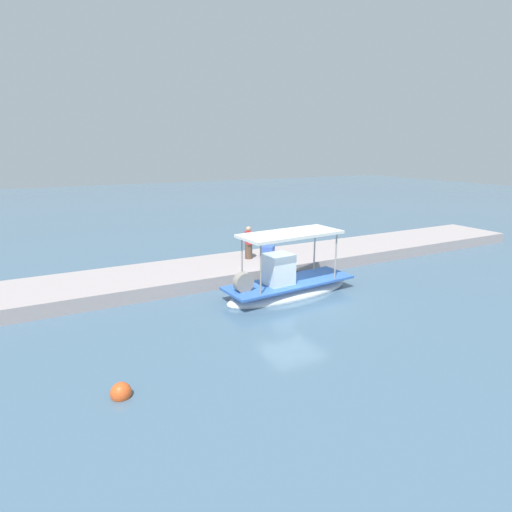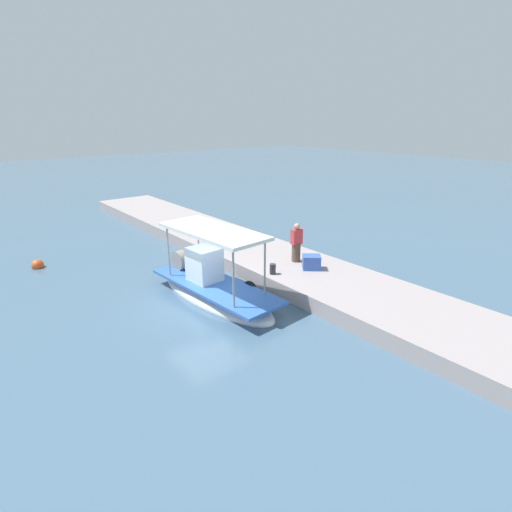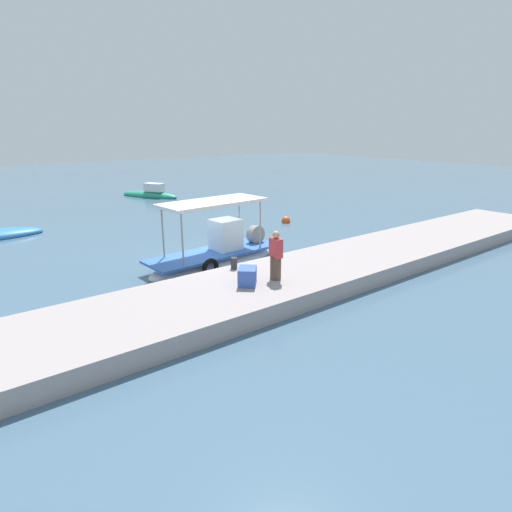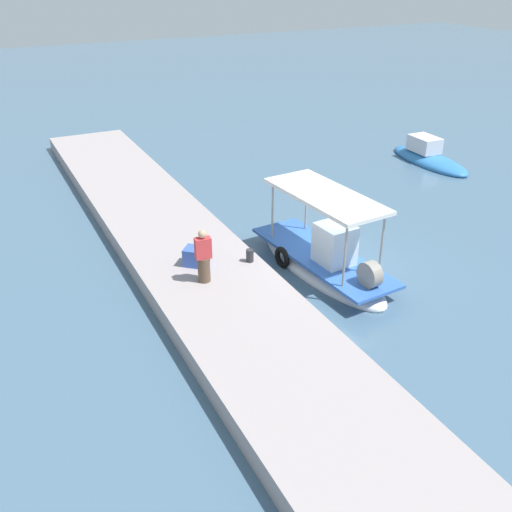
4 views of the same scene
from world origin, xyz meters
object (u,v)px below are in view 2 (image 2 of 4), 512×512
at_px(main_fishing_boat, 213,287).
at_px(fisherman_near_bollard, 296,244).
at_px(cargo_crate, 312,262).
at_px(marker_buoy, 38,265).
at_px(mooring_bollard, 273,269).

distance_m(main_fishing_boat, fisherman_near_bollard, 4.18).
relative_size(cargo_crate, marker_buoy, 1.32).
height_order(main_fishing_boat, mooring_bollard, main_fishing_boat).
relative_size(main_fishing_boat, fisherman_near_bollard, 3.68).
bearing_deg(fisherman_near_bollard, marker_buoy, 47.06).
height_order(fisherman_near_bollard, marker_buoy, fisherman_near_bollard).
height_order(main_fishing_boat, fisherman_near_bollard, main_fishing_boat).
bearing_deg(mooring_bollard, cargo_crate, -109.58).
height_order(main_fishing_boat, cargo_crate, main_fishing_boat).
height_order(fisherman_near_bollard, mooring_bollard, fisherman_near_bollard).
relative_size(main_fishing_boat, marker_buoy, 11.44).
xyz_separation_m(mooring_bollard, cargo_crate, (-0.57, -1.59, 0.08)).
bearing_deg(main_fishing_boat, marker_buoy, 29.89).
relative_size(fisherman_near_bollard, cargo_crate, 2.35).
distance_m(mooring_bollard, cargo_crate, 1.69).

